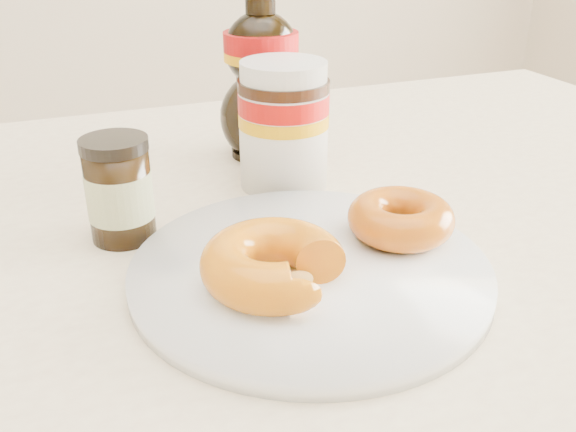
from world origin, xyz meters
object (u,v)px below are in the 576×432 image
object	(u,v)px
donut_whole	(401,218)
dining_table	(244,310)
dark_jar	(119,190)
nutella_jar	(284,120)
donut_bitten	(273,263)
plate	(310,270)
syrup_bottle	(262,74)

from	to	relation	value
donut_whole	dining_table	bearing A→B (deg)	148.50
dark_jar	nutella_jar	bearing A→B (deg)	19.08
nutella_jar	dark_jar	world-z (taller)	nutella_jar
dark_jar	donut_bitten	bearing A→B (deg)	-58.68
plate	dark_jar	bearing A→B (deg)	135.29
dining_table	nutella_jar	distance (m)	0.20
nutella_jar	dark_jar	bearing A→B (deg)	-160.92
plate	dining_table	bearing A→B (deg)	108.08
nutella_jar	syrup_bottle	bearing A→B (deg)	84.43
syrup_bottle	dark_jar	size ratio (longest dim) A/B	2.08
syrup_bottle	donut_whole	bearing A→B (deg)	-83.16
dining_table	dark_jar	bearing A→B (deg)	159.61
donut_whole	dark_jar	world-z (taller)	dark_jar
nutella_jar	syrup_bottle	xyz separation A→B (m)	(0.01, 0.10, 0.03)
donut_whole	dark_jar	xyz separation A→B (m)	(-0.23, 0.11, 0.02)
donut_bitten	dark_jar	size ratio (longest dim) A/B	1.16
dark_jar	donut_whole	bearing A→B (deg)	-26.75
nutella_jar	syrup_bottle	world-z (taller)	syrup_bottle
nutella_jar	dark_jar	size ratio (longest dim) A/B	1.40
donut_bitten	donut_whole	xyz separation A→B (m)	(0.13, 0.04, -0.00)
donut_whole	nutella_jar	bearing A→B (deg)	103.50
nutella_jar	syrup_bottle	size ratio (longest dim) A/B	0.67
donut_bitten	dark_jar	xyz separation A→B (m)	(-0.09, 0.15, 0.01)
syrup_bottle	donut_bitten	bearing A→B (deg)	-107.78
syrup_bottle	dark_jar	world-z (taller)	syrup_bottle
plate	donut_whole	bearing A→B (deg)	10.28
plate	dark_jar	world-z (taller)	dark_jar
plate	donut_whole	xyz separation A→B (m)	(0.09, 0.02, 0.02)
donut_bitten	syrup_bottle	world-z (taller)	syrup_bottle
dining_table	donut_whole	xyz separation A→B (m)	(0.12, -0.08, 0.11)
dining_table	nutella_jar	size ratio (longest dim) A/B	10.31
dining_table	plate	xyz separation A→B (m)	(0.03, -0.09, 0.09)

